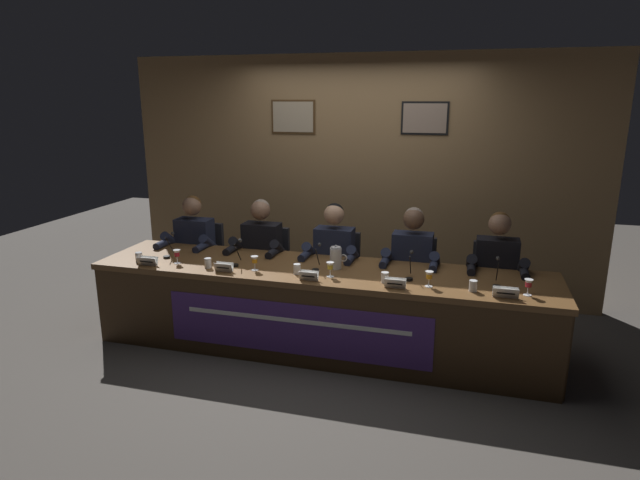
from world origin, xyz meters
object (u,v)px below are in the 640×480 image
panelist_left (259,253)px  microphone_center (317,262)px  panelist_right (411,265)px  panelist_far_right (496,272)px  nameplate_far_left (148,261)px  chair_left (267,273)px  water_cup_center (297,269)px  microphone_left (237,257)px  panelist_center (332,258)px  nameplate_left (224,267)px  microphone_far_left (169,249)px  conference_table (316,297)px  water_cup_right (385,278)px  nameplate_center (309,276)px  microphone_far_right (497,277)px  microphone_right (410,270)px  juice_glass_far_right (528,284)px  juice_glass_left (255,261)px  water_pitcher_central (336,258)px  panelist_far_left (191,247)px  water_cup_far_right (473,286)px  chair_right (412,286)px  nameplate_right (395,283)px  chair_far_right (493,294)px  chair_far_left (202,267)px  water_cup_far_left (139,257)px  nameplate_far_right (506,293)px  chair_center (337,280)px  juice_glass_center (330,267)px  juice_glass_right (429,276)px

panelist_left → microphone_center: (0.72, -0.48, 0.11)m
panelist_right → panelist_far_right: size_ratio=1.00×
nameplate_far_left → panelist_right: (2.20, 0.75, -0.08)m
chair_left → water_cup_center: size_ratio=10.37×
panelist_far_right → microphone_left: bearing=-166.4°
panelist_center → panelist_far_right: 1.46m
chair_left → nameplate_left: size_ratio=5.54×
panelist_left → nameplate_left: panelist_left is taller
microphone_center → microphone_far_left: bearing=179.6°
conference_table → water_cup_right: water_cup_right is taller
nameplate_center → microphone_far_right: microphone_far_right is taller
microphone_right → panelist_far_right: panelist_far_right is taller
microphone_left → water_cup_center: 0.59m
panelist_center → juice_glass_far_right: bearing=-21.0°
microphone_left → nameplate_center: (0.73, -0.23, -0.03)m
juice_glass_left → water_pitcher_central: (0.65, 0.23, 0.01)m
panelist_far_left → water_cup_far_right: bearing=-13.5°
chair_right → nameplate_right: 1.01m
conference_table → water_cup_center: size_ratio=46.50×
nameplate_far_left → juice_glass_far_right: 3.13m
nameplate_left → chair_far_right: 2.43m
chair_far_left → microphone_right: 2.37m
water_cup_far_left → water_cup_center: 1.47m
juice_glass_left → nameplate_far_right: 2.02m
chair_left → chair_center: size_ratio=1.00×
nameplate_left → microphone_right: size_ratio=0.74×
panelist_left → panelist_far_right: size_ratio=1.00×
nameplate_far_left → water_cup_far_left: 0.16m
panelist_left → microphone_right: panelist_left is taller
nameplate_far_left → nameplate_left: same height
chair_center → juice_glass_far_right: bearing=-26.7°
juice_glass_center → microphone_center: size_ratio=0.57×
panelist_far_left → microphone_right: bearing=-12.5°
water_cup_far_left → conference_table: bearing=4.7°
nameplate_right → juice_glass_far_right: 0.97m
chair_far_right → microphone_center: bearing=-155.4°
nameplate_right → chair_far_right: bearing=50.8°
panelist_far_left → chair_right: 2.22m
water_cup_right → nameplate_far_right: water_cup_right is taller
chair_right → conference_table: bearing=-134.8°
panelist_far_left → panelist_left: 0.73m
water_cup_center → juice_glass_right: bearing=-1.2°
juice_glass_right → chair_right: bearing=103.8°
nameplate_far_left → microphone_far_left: size_ratio=0.84×
nameplate_left → panelist_far_right: 2.33m
microphone_right → water_cup_far_right: microphone_right is taller
panelist_far_left → panelist_far_right: (2.92, 0.00, 0.00)m
juice_glass_right → microphone_far_right: size_ratio=0.57×
conference_table → microphone_far_right: microphone_far_right is taller
chair_far_left → juice_glass_far_right: 3.25m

